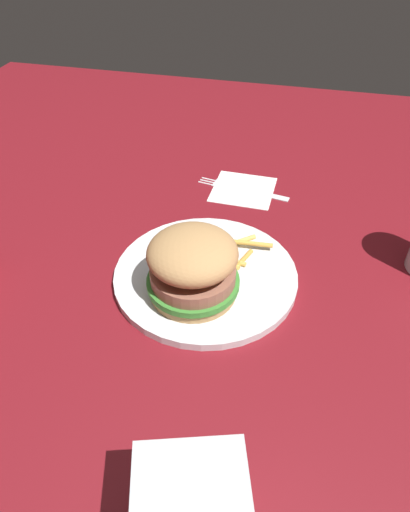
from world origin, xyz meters
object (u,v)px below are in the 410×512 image
at_px(plate, 205,275).
at_px(sandwich, 193,266).
at_px(fries_pile, 233,252).
at_px(napkin_dispenser, 191,503).
at_px(fork, 242,188).
at_px(napkin, 243,189).

distance_m(plate, sandwich, 0.07).
bearing_deg(sandwich, fries_pile, 66.78).
bearing_deg(napkin_dispenser, fries_pile, 77.94).
bearing_deg(fork, napkin, -10.07).
height_order(plate, fries_pile, fries_pile).
xyz_separation_m(sandwich, napkin, (0.02, 0.29, -0.06)).
relative_size(napkin, napkin_dispenser, 1.06).
bearing_deg(napkin_dispenser, plate, 84.23).
height_order(plate, sandwich, sandwich).
relative_size(sandwich, napkin_dispenser, 1.20).
height_order(napkin, napkin_dispenser, napkin_dispenser).
relative_size(sandwich, fork, 0.72).
height_order(sandwich, napkin_dispenser, sandwich).
bearing_deg(napkin_dispenser, sandwich, 87.13).
bearing_deg(fork, napkin_dispenser, -84.45).
bearing_deg(fork, fries_pile, -84.15).
height_order(sandwich, fries_pile, sandwich).
bearing_deg(fries_pile, fork, 95.85).
bearing_deg(napkin, plate, -92.95).
bearing_deg(napkin, fork, 169.93).
distance_m(plate, napkin_dispenser, 0.33).
distance_m(sandwich, napkin_dispenser, 0.29).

